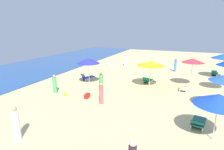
{
  "coord_description": "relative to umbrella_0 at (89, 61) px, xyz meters",
  "views": [
    {
      "loc": [
        -14.51,
        5.6,
        5.3
      ],
      "look_at": [
        -0.34,
        11.54,
        1.3
      ],
      "focal_mm": 29.22,
      "sensor_mm": 36.0,
      "label": 1
    }
  ],
  "objects": [
    {
      "name": "beachgoer_3",
      "position": [
        -9.3,
        -1.28,
        -1.46
      ],
      "size": [
        0.47,
        0.47,
        1.74
      ],
      "rotation": [
        0.0,
        0.0,
        2.06
      ],
      "color": "white",
      "rests_on": "ground_plane"
    },
    {
      "name": "cooler_box_0",
      "position": [
        -3.28,
        -1.67,
        -2.11
      ],
      "size": [
        0.58,
        0.34,
        0.35
      ],
      "primitive_type": "cube",
      "rotation": [
        0.0,
        0.0,
        3.21
      ],
      "color": "red",
      "rests_on": "ground_plane"
    },
    {
      "name": "beachgoer_4",
      "position": [
        -3.83,
        -3.17,
        -1.54
      ],
      "size": [
        0.4,
        0.4,
        1.56
      ],
      "rotation": [
        0.0,
        0.0,
        2.07
      ],
      "color": "#D75C5B",
      "rests_on": "ground_plane"
    },
    {
      "name": "lounge_chair_4_0",
      "position": [
        2.49,
        -5.16,
        -2.01
      ],
      "size": [
        1.34,
        0.88,
        0.68
      ],
      "rotation": [
        0.0,
        0.0,
        1.34
      ],
      "color": "silver",
      "rests_on": "ground_plane"
    },
    {
      "name": "lounge_chair_3_0",
      "position": [
        8.45,
        -11.62,
        -2.04
      ],
      "size": [
        1.34,
        0.85,
        0.68
      ],
      "rotation": [
        0.0,
        0.0,
        1.33
      ],
      "color": "silver",
      "rests_on": "ground_plane"
    },
    {
      "name": "umbrella_0",
      "position": [
        0.0,
        0.0,
        0.0
      ],
      "size": [
        2.15,
        2.15,
        2.53
      ],
      "color": "silver",
      "rests_on": "ground_plane"
    },
    {
      "name": "umbrella_4",
      "position": [
        1.4,
        -5.57,
        -0.1
      ],
      "size": [
        2.49,
        2.49,
        2.38
      ],
      "color": "silver",
      "rests_on": "ground_plane"
    },
    {
      "name": "ocean",
      "position": [
        -0.26,
        10.43,
        -2.22
      ],
      "size": [
        60.0,
        10.77,
        0.12
      ],
      "primitive_type": "cube",
      "color": "#295498",
      "rests_on": "ground_plane"
    },
    {
      "name": "umbrella_3",
      "position": [
        7.19,
        -12.09,
        0.15
      ],
      "size": [
        2.49,
        2.49,
        2.68
      ],
      "color": "silver",
      "rests_on": "ground_plane"
    },
    {
      "name": "lounge_chair_0_0",
      "position": [
        1.18,
        0.87,
        -2.02
      ],
      "size": [
        1.59,
        1.11,
        0.73
      ],
      "rotation": [
        0.0,
        0.0,
        1.17
      ],
      "color": "silver",
      "rests_on": "ground_plane"
    },
    {
      "name": "umbrella_1",
      "position": [
        2.95,
        -9.05,
        0.16
      ],
      "size": [
        1.97,
        1.97,
        2.64
      ],
      "color": "silver",
      "rests_on": "ground_plane"
    },
    {
      "name": "lounge_chair_1_0",
      "position": [
        1.35,
        -8.47,
        -2.03
      ],
      "size": [
        1.32,
        0.61,
        0.69
      ],
      "rotation": [
        0.0,
        0.0,
        1.6
      ],
      "color": "silver",
      "rests_on": "ground_plane"
    },
    {
      "name": "beach_ball_1",
      "position": [
        -3.58,
        0.16,
        -2.15
      ],
      "size": [
        0.26,
        0.26,
        0.26
      ],
      "primitive_type": "sphere",
      "color": "yellow",
      "rests_on": "ground_plane"
    },
    {
      "name": "umbrella_5",
      "position": [
        -5.66,
        -10.09,
        -0.18
      ],
      "size": [
        2.26,
        2.26,
        2.37
      ],
      "color": "silver",
      "rests_on": "ground_plane"
    },
    {
      "name": "beachgoer_5",
      "position": [
        -1.3,
        -1.92,
        -1.53
      ],
      "size": [
        0.39,
        0.39,
        1.62
      ],
      "rotation": [
        0.0,
        0.0,
        3.24
      ],
      "color": "#4FA850",
      "rests_on": "ground_plane"
    },
    {
      "name": "beachgoer_1",
      "position": [
        -3.27,
        1.41,
        -1.55
      ],
      "size": [
        0.44,
        0.44,
        1.56
      ],
      "rotation": [
        0.0,
        0.0,
        4.27
      ],
      "color": "#4DB665",
      "rests_on": "ground_plane"
    },
    {
      "name": "lounge_chair_5_0",
      "position": [
        -4.65,
        -9.47,
        -2.01
      ],
      "size": [
        1.53,
        0.9,
        0.64
      ],
      "rotation": [
        0.0,
        0.0,
        1.38
      ],
      "color": "silver",
      "rests_on": "ground_plane"
    },
    {
      "name": "beachgoer_7",
      "position": [
        8.59,
        -7.29,
        -1.49
      ],
      "size": [
        0.39,
        0.39,
        1.63
      ],
      "rotation": [
        0.0,
        0.0,
        0.48
      ],
      "color": "#4086D5",
      "rests_on": "ground_plane"
    },
    {
      "name": "beachgoer_0",
      "position": [
        9.4,
        -0.57,
        -1.56
      ],
      "size": [
        0.51,
        0.51,
        1.58
      ],
      "rotation": [
        0.0,
        0.0,
        4.36
      ],
      "color": "silver",
      "rests_on": "ground_plane"
    },
    {
      "name": "beachgoer_2",
      "position": [
        8.25,
        1.52,
        -1.55
      ],
      "size": [
        0.35,
        0.35,
        1.55
      ],
      "rotation": [
        0.0,
        0.0,
        4.68
      ],
      "color": "white",
      "rests_on": "ground_plane"
    }
  ]
}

